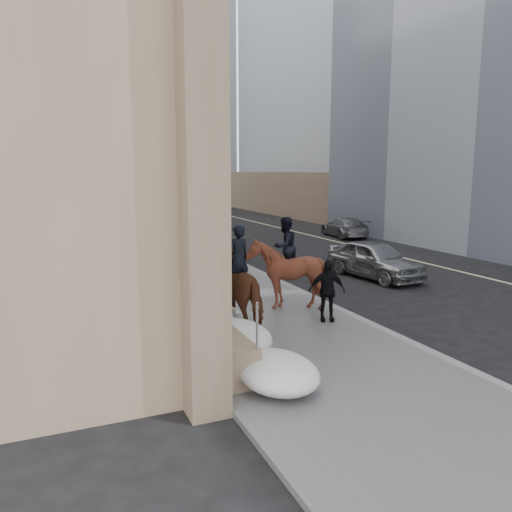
{
  "coord_description": "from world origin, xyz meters",
  "views": [
    {
      "loc": [
        -5.19,
        -9.99,
        4.13
      ],
      "look_at": [
        0.32,
        3.09,
        1.7
      ],
      "focal_mm": 35.0,
      "sensor_mm": 36.0,
      "label": 1
    }
  ],
  "objects_px": {
    "mounted_horse_right": "(286,270)",
    "car_silver": "(375,259)",
    "mounted_horse_left": "(244,288)",
    "car_grey": "(344,227)",
    "pedestrian": "(327,291)"
  },
  "relations": [
    {
      "from": "mounted_horse_right",
      "to": "car_grey",
      "type": "height_order",
      "value": "mounted_horse_right"
    },
    {
      "from": "mounted_horse_left",
      "to": "car_silver",
      "type": "distance_m",
      "value": 8.33
    },
    {
      "from": "car_silver",
      "to": "car_grey",
      "type": "distance_m",
      "value": 12.2
    },
    {
      "from": "mounted_horse_left",
      "to": "mounted_horse_right",
      "type": "height_order",
      "value": "mounted_horse_right"
    },
    {
      "from": "mounted_horse_left",
      "to": "pedestrian",
      "type": "height_order",
      "value": "mounted_horse_left"
    },
    {
      "from": "mounted_horse_right",
      "to": "car_silver",
      "type": "xyz_separation_m",
      "value": [
        5.29,
        2.92,
        -0.52
      ]
    },
    {
      "from": "pedestrian",
      "to": "car_silver",
      "type": "distance_m",
      "value": 6.61
    },
    {
      "from": "mounted_horse_right",
      "to": "car_silver",
      "type": "distance_m",
      "value": 6.07
    },
    {
      "from": "mounted_horse_left",
      "to": "car_silver",
      "type": "bearing_deg",
      "value": -158.43
    },
    {
      "from": "mounted_horse_right",
      "to": "car_grey",
      "type": "bearing_deg",
      "value": -150.49
    },
    {
      "from": "car_silver",
      "to": "mounted_horse_left",
      "type": "bearing_deg",
      "value": -155.83
    },
    {
      "from": "mounted_horse_left",
      "to": "pedestrian",
      "type": "distance_m",
      "value": 2.33
    },
    {
      "from": "car_grey",
      "to": "car_silver",
      "type": "bearing_deg",
      "value": 71.31
    },
    {
      "from": "mounted_horse_left",
      "to": "car_grey",
      "type": "xyz_separation_m",
      "value": [
        12.75,
        15.11,
        -0.56
      ]
    },
    {
      "from": "mounted_horse_left",
      "to": "car_grey",
      "type": "distance_m",
      "value": 19.78
    }
  ]
}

